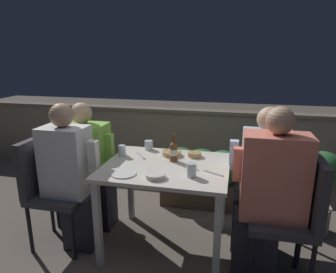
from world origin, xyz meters
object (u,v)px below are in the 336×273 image
chair_left_far (69,168)px  chair_right_far (286,189)px  chair_right_near (297,207)px  person_blue_shirt (259,181)px  person_coral_top (268,195)px  chair_left_near (50,181)px  person_white_polo (71,177)px  beer_bottle (174,151)px  potted_plant (320,184)px  person_green_blouse (89,166)px

chair_left_far → chair_right_far: 1.94m
chair_right_near → person_blue_shirt: (-0.24, 0.30, 0.05)m
person_coral_top → chair_left_near: bearing=179.9°
chair_left_near → person_white_polo: person_white_polo is taller
person_coral_top → person_blue_shirt: size_ratio=1.04×
chair_left_near → person_blue_shirt: person_blue_shirt is taller
person_white_polo → person_blue_shirt: person_white_polo is taller
chair_left_far → beer_bottle: size_ratio=4.02×
person_blue_shirt → chair_right_near: bearing=-50.6°
person_blue_shirt → chair_left_far: bearing=179.1°
chair_right_far → potted_plant: (0.35, 0.38, -0.09)m
person_coral_top → person_blue_shirt: person_coral_top is taller
person_white_polo → chair_right_near: person_white_polo is taller
person_blue_shirt → potted_plant: person_blue_shirt is taller
person_white_polo → person_green_blouse: size_ratio=1.04×
person_white_polo → chair_right_far: 1.75m
chair_left_near → beer_bottle: beer_bottle is taller
chair_left_far → person_blue_shirt: bearing=-0.9°
potted_plant → chair_right_far: bearing=-132.9°
person_white_polo → beer_bottle: 0.87m
person_coral_top → chair_right_near: bearing=0.0°
chair_right_near → person_white_polo: bearing=179.9°
person_coral_top → potted_plant: size_ratio=1.64×
person_green_blouse → chair_right_near: 1.79m
chair_right_near → chair_right_far: bearing=96.8°
chair_left_near → person_green_blouse: 0.38m
chair_left_near → person_green_blouse: bearing=57.8°
chair_left_far → potted_plant: 2.32m
beer_bottle → person_coral_top: bearing=-18.7°
beer_bottle → person_green_blouse: bearing=174.9°
chair_right_near → person_blue_shirt: size_ratio=0.77×
chair_right_near → chair_right_far: (-0.04, 0.30, 0.00)m
person_coral_top → person_green_blouse: bearing=168.3°
chair_left_far → chair_right_near: bearing=-9.3°
chair_left_near → chair_left_far: size_ratio=1.00×
person_blue_shirt → potted_plant: size_ratio=1.57×
person_green_blouse → person_blue_shirt: (1.52, -0.03, 0.02)m
chair_left_near → beer_bottle: (1.02, 0.25, 0.27)m
chair_left_near → chair_left_far: same height
person_coral_top → potted_plant: 0.87m
person_green_blouse → person_blue_shirt: 1.52m
chair_right_far → beer_bottle: 0.95m
chair_left_near → chair_right_near: (1.96, -0.00, 0.00)m
person_blue_shirt → beer_bottle: (-0.70, -0.05, 0.22)m
chair_right_near → person_coral_top: bearing=180.0°
person_white_polo → beer_bottle: bearing=16.9°
person_white_polo → person_coral_top: (1.55, -0.00, 0.01)m
chair_right_far → person_blue_shirt: 0.21m
person_green_blouse → person_blue_shirt: bearing=-1.0°
chair_left_near → person_coral_top: bearing=-0.1°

